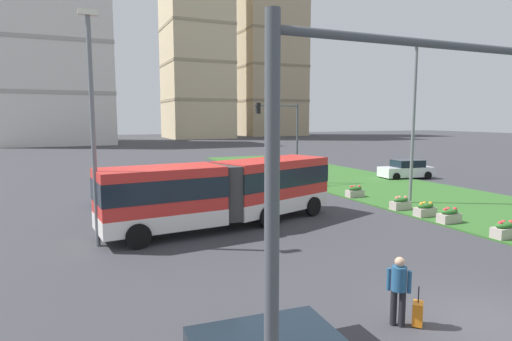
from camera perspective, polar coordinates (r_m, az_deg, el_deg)
name	(u,v)px	position (r m, az deg, el deg)	size (l,w,h in m)	color
ground_plane	(490,323)	(12.71, 28.69, -17.38)	(260.00, 260.00, 0.00)	#38383D
grass_median	(473,207)	(27.40, 26.98, -4.34)	(10.00, 70.00, 0.08)	#336628
articulated_bus	(225,191)	(20.15, -4.12, -2.77)	(11.91, 5.12, 3.00)	red
car_white_van	(406,170)	(38.20, 19.39, 0.12)	(4.61, 2.51, 1.58)	silver
car_navy_sedan	(133,192)	(26.32, -16.09, -2.71)	(4.49, 2.20, 1.58)	#19234C
pedestrian_crossing	(399,286)	(11.30, 18.49, -14.44)	(0.43, 0.45, 1.74)	black
rolling_suitcase	(418,313)	(11.72, 20.75, -17.38)	(0.43, 0.42, 0.97)	orange
flower_planter_1	(505,230)	(20.86, 30.22, -6.82)	(1.10, 0.56, 0.74)	#B7AD9E
flower_planter_2	(449,215)	(22.60, 24.35, -5.48)	(1.10, 0.56, 0.74)	#B7AD9E
flower_planter_3	(425,209)	(23.61, 21.62, -4.84)	(1.10, 0.56, 0.74)	#B7AD9E
flower_planter_4	(400,203)	(24.86, 18.70, -4.13)	(1.10, 0.56, 0.74)	#B7AD9E
flower_planter_5	(355,191)	(27.96, 13.04, -2.74)	(1.10, 0.56, 0.74)	#B7AD9E
traffic_light_near_left	(387,188)	(5.23, 17.01, -2.24)	(4.55, 0.28, 6.13)	#474C51
traffic_light_far_right	(284,129)	(32.58, 3.73, 5.52)	(3.68, 0.28, 6.19)	#474C51
streetlight_left	(93,120)	(17.72, -20.96, 6.30)	(0.70, 0.28, 9.09)	slate
streetlight_median	(414,117)	(26.66, 20.27, 6.76)	(0.70, 0.28, 9.42)	slate
apartment_tower_westcentre	(52,47)	(93.74, -25.50, 14.65)	(21.08, 17.58, 37.22)	silver
apartment_tower_centre	(196,29)	(114.37, -8.00, 18.20)	(15.69, 16.94, 54.81)	beige
apartment_tower_eastcentre	(271,51)	(128.44, 2.04, 15.59)	(17.83, 14.50, 48.51)	tan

